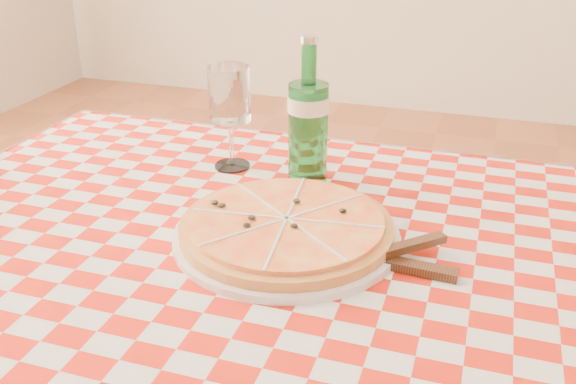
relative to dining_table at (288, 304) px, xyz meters
name	(u,v)px	position (x,y,z in m)	size (l,w,h in m)	color
dining_table	(288,304)	(0.00, 0.00, 0.00)	(1.20, 0.80, 0.75)	brown
tablecloth	(288,251)	(0.00, 0.00, 0.09)	(1.30, 0.90, 0.01)	#9E1509
pizza_plate	(286,226)	(-0.01, 0.02, 0.12)	(0.34, 0.34, 0.04)	#C18D40
water_bottle	(308,111)	(-0.04, 0.24, 0.23)	(0.07, 0.07, 0.26)	#1A6A2B
wine_glass	(230,118)	(-0.19, 0.25, 0.19)	(0.07, 0.07, 0.19)	white
cutlery	(382,257)	(0.14, -0.01, 0.11)	(0.26, 0.22, 0.03)	silver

